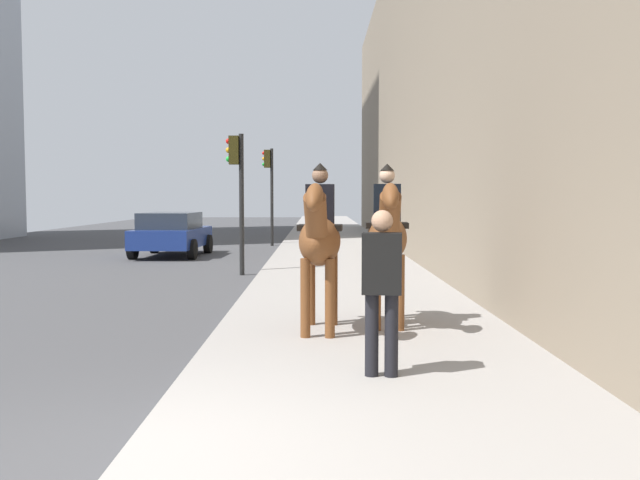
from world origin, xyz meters
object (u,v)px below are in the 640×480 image
(car_near_lane, at_px, (172,233))
(mounted_horse_far, at_px, (387,236))
(mounted_horse_near, at_px, (319,238))
(traffic_light_near_curb, at_px, (238,180))
(pedestrian_greeting, at_px, (382,281))
(traffic_light_far_curb, at_px, (270,181))

(car_near_lane, bearing_deg, mounted_horse_far, -153.11)
(mounted_horse_near, bearing_deg, traffic_light_near_curb, -161.66)
(car_near_lane, relative_size, traffic_light_near_curb, 1.13)
(mounted_horse_near, bearing_deg, mounted_horse_far, 120.04)
(pedestrian_greeting, height_order, traffic_light_near_curb, traffic_light_near_curb)
(traffic_light_far_curb, bearing_deg, traffic_light_near_curb, 179.55)
(mounted_horse_near, distance_m, traffic_light_far_curb, 18.09)
(car_near_lane, bearing_deg, traffic_light_near_curb, -150.12)
(traffic_light_near_curb, relative_size, traffic_light_far_curb, 0.91)
(mounted_horse_near, relative_size, traffic_light_far_curb, 0.60)
(mounted_horse_near, xyz_separation_m, car_near_lane, (13.17, 4.79, -0.63))
(mounted_horse_far, height_order, traffic_light_far_curb, traffic_light_far_curb)
(mounted_horse_far, distance_m, car_near_lane, 13.96)
(mounted_horse_near, distance_m, pedestrian_greeting, 2.40)
(mounted_horse_far, xyz_separation_m, car_near_lane, (12.70, 5.75, -0.64))
(mounted_horse_near, height_order, traffic_light_near_curb, traffic_light_near_curb)
(traffic_light_near_curb, bearing_deg, car_near_lane, 27.35)
(mounted_horse_near, height_order, car_near_lane, mounted_horse_near)
(mounted_horse_far, height_order, car_near_lane, mounted_horse_far)
(mounted_horse_far, bearing_deg, traffic_light_far_curb, -167.44)
(car_near_lane, bearing_deg, traffic_light_far_curb, -28.54)
(pedestrian_greeting, distance_m, car_near_lane, 16.40)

